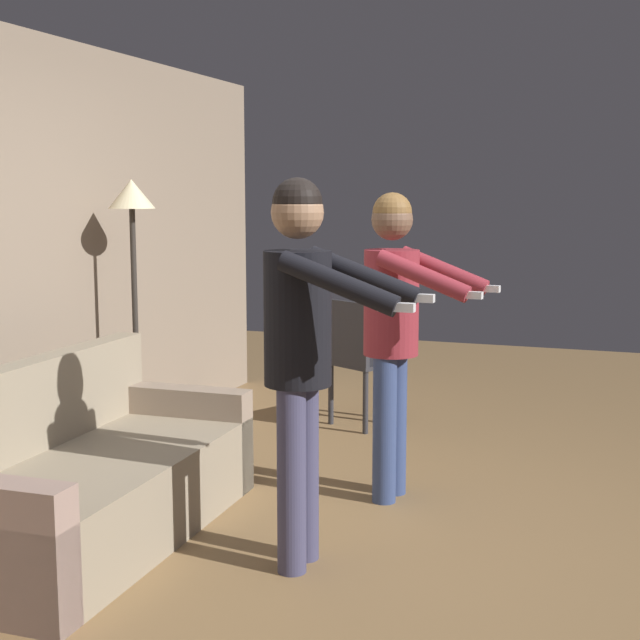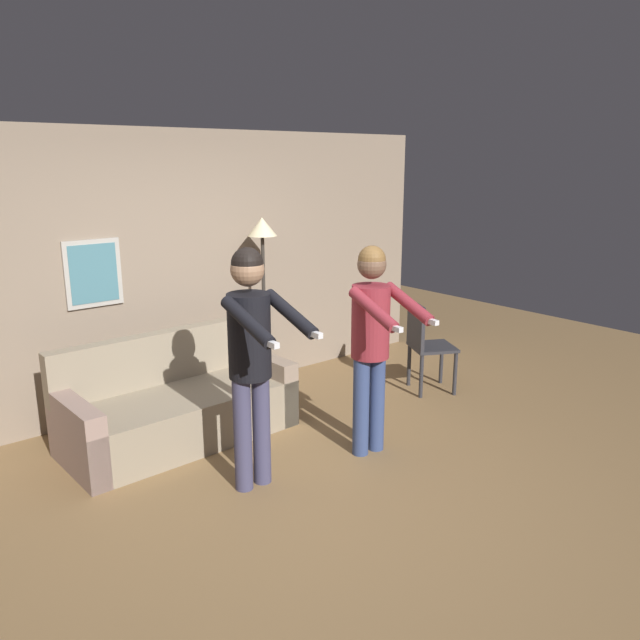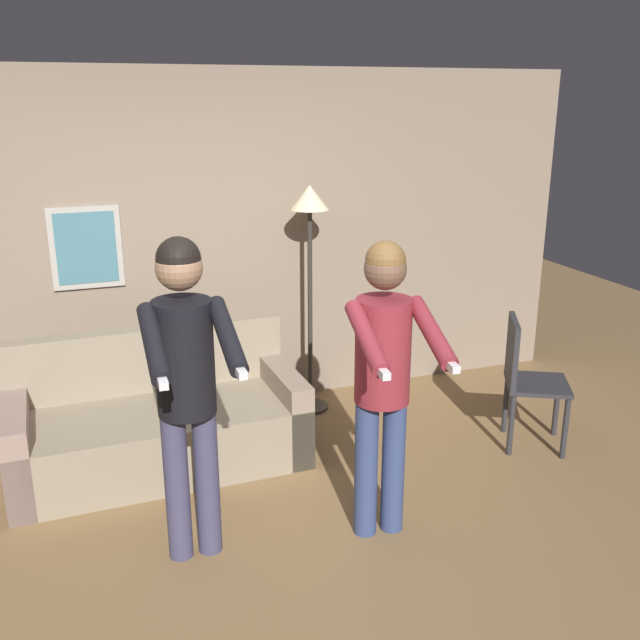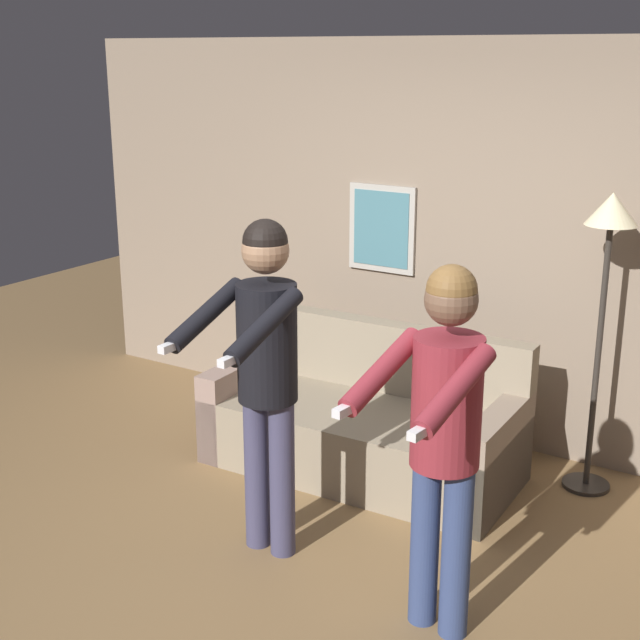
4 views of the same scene
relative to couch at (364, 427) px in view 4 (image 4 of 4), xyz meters
The scene contains 6 objects.
ground_plane 1.40m from the couch, 73.58° to the right, with size 12.00×12.00×0.00m, color olive.
back_wall_assembly 1.37m from the couch, 65.40° to the left, with size 6.40×0.09×2.60m.
couch is the anchor object (origin of this frame).
torchiere_lamp 1.77m from the couch, 21.57° to the left, with size 0.29×0.29×1.77m.
person_standing_left 1.36m from the couch, 87.59° to the right, with size 0.43×0.72×1.75m.
person_standing_right 1.80m from the couch, 49.19° to the right, with size 0.48×0.72×1.69m.
Camera 4 is at (2.09, -3.13, 2.51)m, focal length 50.00 mm.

